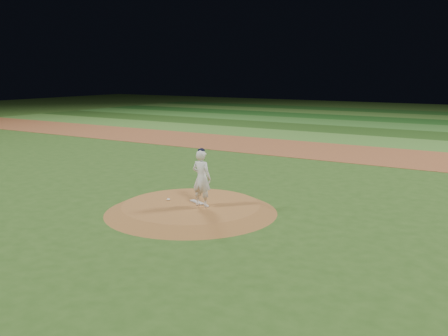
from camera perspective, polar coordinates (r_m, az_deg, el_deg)
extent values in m
plane|color=#2B4F19|center=(16.06, -3.76, -5.02)|extent=(120.00, 120.00, 0.00)
cube|color=brown|center=(28.38, 12.83, 1.80)|extent=(70.00, 6.00, 0.02)
cube|color=#3F7329|center=(33.59, 15.90, 3.05)|extent=(70.00, 5.00, 0.02)
cube|color=#204315|center=(38.39, 17.96, 3.89)|extent=(70.00, 5.00, 0.02)
cube|color=#316A26|center=(43.23, 19.57, 4.54)|extent=(70.00, 5.00, 0.02)
cube|color=#1A4B18|center=(48.11, 20.85, 5.05)|extent=(70.00, 5.00, 0.02)
cube|color=#3C6C27|center=(53.01, 21.90, 5.47)|extent=(70.00, 5.00, 0.02)
cube|color=#1B4B18|center=(57.93, 22.77, 5.81)|extent=(70.00, 5.00, 0.02)
cone|color=#935D2D|center=(16.03, -3.77, -4.59)|extent=(5.50, 5.50, 0.25)
cube|color=silver|center=(16.18, -3.09, -3.91)|extent=(0.66, 0.40, 0.03)
ellipsoid|color=white|center=(16.53, -6.38, -3.60)|extent=(0.11, 0.11, 0.06)
imported|color=white|center=(15.56, -2.58, -1.18)|extent=(0.66, 0.44, 1.79)
ellipsoid|color=black|center=(15.40, -2.61, 2.00)|extent=(0.22, 0.22, 0.15)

